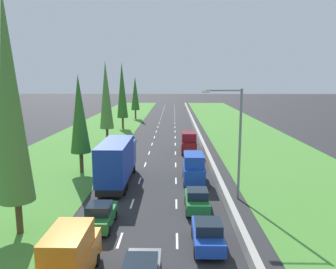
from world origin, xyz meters
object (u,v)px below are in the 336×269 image
Objects in this scene: blue_box_truck_left_lane at (117,161)px; blue_van_right_lane at (193,168)px; poplar_tree_second at (79,114)px; poplar_tree_third at (106,95)px; poplar_tree_nearest at (10,99)px; poplar_tree_fourth at (122,90)px; orange_hatchback_right_lane at (193,158)px; green_hatchback_right_lane at (197,200)px; maroon_van_right_lane at (189,143)px; blue_hatchback_right_lane at (208,234)px; green_hatchback_left_lane at (100,215)px; street_light_mast at (236,136)px; orange_van_left_lane at (70,257)px; poplar_tree_fifth at (135,93)px.

blue_box_truck_left_lane reaches higher than blue_van_right_lane.
poplar_tree_second is 16.77m from poplar_tree_third.
poplar_tree_nearest is 44.73m from poplar_tree_fourth.
orange_hatchback_right_lane is 0.30× the size of poplar_tree_fourth.
poplar_tree_third is at bearing 114.34° from green_hatchback_right_lane.
poplar_tree_third is at bearing 149.89° from maroon_van_right_lane.
poplar_tree_fourth is (-12.03, 46.28, 6.63)m from blue_hatchback_right_lane.
poplar_tree_fourth is at bearing 96.75° from green_hatchback_left_lane.
blue_hatchback_right_lane is 0.43× the size of street_light_mast.
blue_hatchback_right_lane is (6.92, 3.62, -0.56)m from orange_van_left_lane.
blue_van_right_lane is 12.81m from poplar_tree_second.
poplar_tree_fifth is (0.89, 30.35, -1.08)m from poplar_tree_third.
blue_box_truck_left_lane is 0.92× the size of poplar_tree_fifth.
blue_box_truck_left_lane reaches higher than blue_hatchback_right_lane.
green_hatchback_right_lane is at bearing -141.67° from street_light_mast.
blue_van_right_lane is (7.14, 0.50, -0.78)m from blue_box_truck_left_lane.
poplar_tree_second is 47.07m from poplar_tree_fifth.
orange_van_left_lane is 17.33m from blue_van_right_lane.
blue_box_truck_left_lane is (-7.01, 6.34, 1.35)m from green_hatchback_right_lane.
poplar_tree_nearest reaches higher than orange_hatchback_right_lane.
blue_box_truck_left_lane is 0.73× the size of poplar_tree_fourth.
poplar_tree_nearest is at bearing 172.45° from blue_hatchback_right_lane.
poplar_tree_second reaches higher than orange_van_left_lane.
orange_hatchback_right_lane is at bearing 89.55° from blue_hatchback_right_lane.
green_hatchback_left_lane is 23.47m from maroon_van_right_lane.
orange_hatchback_right_lane is 31.00m from poplar_tree_fourth.
orange_van_left_lane is 1.00× the size of blue_van_right_lane.
orange_van_left_lane is at bearing -86.13° from poplar_tree_fifth.
green_hatchback_right_lane is 6.00m from street_light_mast.
poplar_tree_second is at bearing 89.35° from poplar_tree_nearest.
poplar_tree_fifth is (-11.36, 37.45, 4.78)m from maroon_van_right_lane.
blue_box_truck_left_lane is at bearing 159.56° from street_light_mast.
street_light_mast is at bearing -75.06° from orange_hatchback_right_lane.
green_hatchback_left_lane and orange_hatchback_right_lane have the same top height.
poplar_tree_fifth is at bearing 106.88° from maroon_van_right_lane.
orange_van_left_lane is 1.26× the size of green_hatchback_right_lane.
green_hatchback_right_lane is at bearing -73.89° from poplar_tree_fourth.
poplar_tree_nearest is at bearing -169.18° from green_hatchback_left_lane.
poplar_tree_nearest reaches higher than blue_box_truck_left_lane.
maroon_van_right_lane is at bearing -60.61° from poplar_tree_fourth.
green_hatchback_left_lane is 17.50m from orange_hatchback_right_lane.
green_hatchback_left_lane is 0.31× the size of poplar_tree_third.
blue_box_truck_left_lane is (-7.26, 11.82, 1.35)m from blue_hatchback_right_lane.
orange_hatchback_right_lane is at bearing 42.28° from blue_box_truck_left_lane.
green_hatchback_left_lane is (0.07, 6.13, -0.56)m from orange_van_left_lane.
street_light_mast reaches higher than blue_hatchback_right_lane.
poplar_tree_fourth is at bearing 89.04° from poplar_tree_third.
poplar_tree_nearest is 16.43m from street_light_mast.
green_hatchback_right_lane is at bearing 53.78° from orange_van_left_lane.
poplar_tree_nearest reaches higher than poplar_tree_third.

